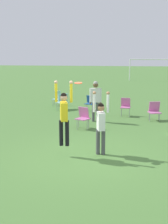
{
  "coord_description": "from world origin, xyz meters",
  "views": [
    {
      "loc": [
        1.29,
        -8.94,
        3.15
      ],
      "look_at": [
        -0.08,
        0.47,
        1.3
      ],
      "focal_mm": 50.0,
      "sensor_mm": 36.0,
      "label": 1
    }
  ],
  "objects_px": {
    "camping_chair_0": "(91,102)",
    "camping_chair_2": "(154,110)",
    "person_jumping": "(64,112)",
    "frisbee": "(78,83)",
    "person_spectator_near": "(95,97)",
    "camping_chair_4": "(83,116)",
    "camping_chair_3": "(57,97)",
    "person_defending": "(101,122)",
    "camping_chair_1": "(126,105)",
    "camping_chair_5": "(62,100)"
  },
  "relations": [
    {
      "from": "frisbee",
      "to": "camping_chair_4",
      "type": "bearing_deg",
      "value": 95.86
    },
    {
      "from": "camping_chair_2",
      "to": "camping_chair_5",
      "type": "height_order",
      "value": "camping_chair_5"
    },
    {
      "from": "camping_chair_1",
      "to": "camping_chair_5",
      "type": "distance_m",
      "value": 3.68
    },
    {
      "from": "camping_chair_3",
      "to": "camping_chair_4",
      "type": "height_order",
      "value": "camping_chair_4"
    },
    {
      "from": "frisbee",
      "to": "camping_chair_5",
      "type": "xyz_separation_m",
      "value": [
        -2.09,
        7.34,
        -1.72
      ]
    },
    {
      "from": "camping_chair_2",
      "to": "person_spectator_near",
      "type": "distance_m",
      "value": 2.85
    },
    {
      "from": "person_jumping",
      "to": "camping_chair_0",
      "type": "distance_m",
      "value": 7.6
    },
    {
      "from": "camping_chair_4",
      "to": "frisbee",
      "type": "bearing_deg",
      "value": 124.78
    },
    {
      "from": "person_spectator_near",
      "to": "camping_chair_2",
      "type": "bearing_deg",
      "value": 12.79
    },
    {
      "from": "person_defending",
      "to": "camping_chair_5",
      "type": "height_order",
      "value": "person_defending"
    },
    {
      "from": "person_jumping",
      "to": "camping_chair_5",
      "type": "xyz_separation_m",
      "value": [
        -1.7,
        7.64,
        -0.87
      ]
    },
    {
      "from": "person_spectator_near",
      "to": "person_defending",
      "type": "bearing_deg",
      "value": -83.24
    },
    {
      "from": "camping_chair_5",
      "to": "camping_chair_4",
      "type": "bearing_deg",
      "value": 74.19
    },
    {
      "from": "person_jumping",
      "to": "camping_chair_2",
      "type": "relative_size",
      "value": 2.31
    },
    {
      "from": "camping_chair_2",
      "to": "camping_chair_4",
      "type": "distance_m",
      "value": 3.66
    },
    {
      "from": "person_spectator_near",
      "to": "camping_chair_4",
      "type": "bearing_deg",
      "value": -106.53
    },
    {
      "from": "camping_chair_0",
      "to": "camping_chair_3",
      "type": "bearing_deg",
      "value": -12.47
    },
    {
      "from": "camping_chair_1",
      "to": "camping_chair_3",
      "type": "relative_size",
      "value": 1.03
    },
    {
      "from": "camping_chair_2",
      "to": "person_jumping",
      "type": "bearing_deg",
      "value": 45.01
    },
    {
      "from": "camping_chair_0",
      "to": "camping_chair_2",
      "type": "bearing_deg",
      "value": 168.03
    },
    {
      "from": "camping_chair_2",
      "to": "camping_chair_3",
      "type": "height_order",
      "value": "camping_chair_3"
    },
    {
      "from": "person_jumping",
      "to": "camping_chair_4",
      "type": "bearing_deg",
      "value": -17.47
    },
    {
      "from": "frisbee",
      "to": "camping_chair_0",
      "type": "distance_m",
      "value": 7.48
    },
    {
      "from": "camping_chair_0",
      "to": "camping_chair_1",
      "type": "relative_size",
      "value": 0.9
    },
    {
      "from": "camping_chair_1",
      "to": "camping_chair_2",
      "type": "height_order",
      "value": "camping_chair_1"
    },
    {
      "from": "camping_chair_2",
      "to": "camping_chair_4",
      "type": "height_order",
      "value": "camping_chair_4"
    },
    {
      "from": "camping_chair_2",
      "to": "camping_chair_3",
      "type": "xyz_separation_m",
      "value": [
        -5.4,
        3.3,
        0.01
      ]
    },
    {
      "from": "frisbee",
      "to": "person_spectator_near",
      "type": "height_order",
      "value": "frisbee"
    },
    {
      "from": "frisbee",
      "to": "camping_chair_5",
      "type": "bearing_deg",
      "value": 105.92
    },
    {
      "from": "frisbee",
      "to": "camping_chair_1",
      "type": "bearing_deg",
      "value": 77.34
    },
    {
      "from": "person_jumping",
      "to": "camping_chair_5",
      "type": "relative_size",
      "value": 2.27
    },
    {
      "from": "person_jumping",
      "to": "camping_chair_2",
      "type": "distance_m",
      "value": 6.46
    },
    {
      "from": "person_defending",
      "to": "person_spectator_near",
      "type": "bearing_deg",
      "value": 171.67
    },
    {
      "from": "camping_chair_4",
      "to": "camping_chair_5",
      "type": "bearing_deg",
      "value": -37.74
    },
    {
      "from": "camping_chair_5",
      "to": "camping_chair_0",
      "type": "bearing_deg",
      "value": 137.68
    },
    {
      "from": "camping_chair_0",
      "to": "camping_chair_1",
      "type": "xyz_separation_m",
      "value": [
        1.88,
        -1.17,
        0.06
      ]
    },
    {
      "from": "person_jumping",
      "to": "camping_chair_5",
      "type": "height_order",
      "value": "person_jumping"
    },
    {
      "from": "frisbee",
      "to": "camping_chair_5",
      "type": "distance_m",
      "value": 7.82
    },
    {
      "from": "camping_chair_3",
      "to": "person_spectator_near",
      "type": "height_order",
      "value": "person_spectator_near"
    },
    {
      "from": "person_defending",
      "to": "camping_chair_3",
      "type": "height_order",
      "value": "person_defending"
    },
    {
      "from": "frisbee",
      "to": "camping_chair_3",
      "type": "bearing_deg",
      "value": 107.37
    },
    {
      "from": "frisbee",
      "to": "camping_chair_1",
      "type": "xyz_separation_m",
      "value": [
        1.37,
        6.08,
        -1.69
      ]
    },
    {
      "from": "person_jumping",
      "to": "frisbee",
      "type": "distance_m",
      "value": 0.98
    },
    {
      "from": "person_defending",
      "to": "camping_chair_1",
      "type": "relative_size",
      "value": 2.22
    },
    {
      "from": "camping_chair_4",
      "to": "person_jumping",
      "type": "bearing_deg",
      "value": 118.0
    },
    {
      "from": "camping_chair_3",
      "to": "frisbee",
      "type": "bearing_deg",
      "value": 126.42
    },
    {
      "from": "camping_chair_1",
      "to": "camping_chair_2",
      "type": "bearing_deg",
      "value": 157.07
    },
    {
      "from": "frisbee",
      "to": "camping_chair_0",
      "type": "height_order",
      "value": "frisbee"
    },
    {
      "from": "camping_chair_2",
      "to": "camping_chair_3",
      "type": "bearing_deg",
      "value": -47.36
    },
    {
      "from": "camping_chair_5",
      "to": "person_spectator_near",
      "type": "bearing_deg",
      "value": 88.72
    }
  ]
}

